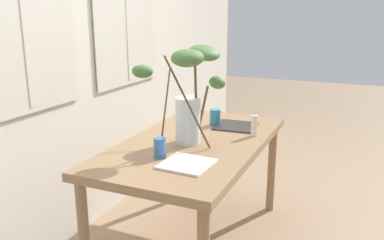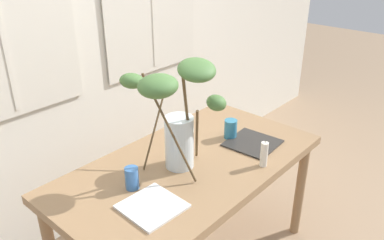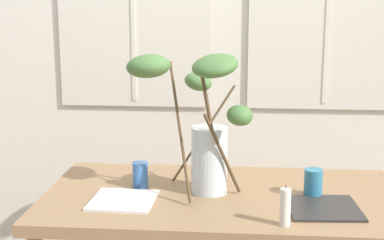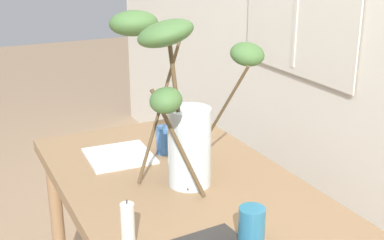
# 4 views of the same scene
# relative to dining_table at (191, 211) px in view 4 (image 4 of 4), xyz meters

# --- Properties ---
(dining_table) EXTENTS (1.51, 0.81, 0.74)m
(dining_table) POSITION_rel_dining_table_xyz_m (0.00, 0.00, 0.00)
(dining_table) COLOR #93704C
(dining_table) RESTS_ON ground
(vase_with_branches) EXTENTS (0.55, 0.57, 0.62)m
(vase_with_branches) POSITION_rel_dining_table_xyz_m (-0.09, 0.00, 0.38)
(vase_with_branches) COLOR silver
(vase_with_branches) RESTS_ON dining_table
(drinking_glass_blue_left) EXTENTS (0.07, 0.07, 0.11)m
(drinking_glass_blue_left) POSITION_rel_dining_table_xyz_m (-0.36, 0.05, 0.13)
(drinking_glass_blue_left) COLOR #386BAD
(drinking_glass_blue_left) RESTS_ON dining_table
(drinking_glass_blue_right) EXTENTS (0.08, 0.08, 0.12)m
(drinking_glass_blue_right) POSITION_rel_dining_table_xyz_m (0.38, 0.01, 0.13)
(drinking_glass_blue_right) COLOR teal
(drinking_glass_blue_right) RESTS_ON dining_table
(plate_square_left) EXTENTS (0.26, 0.26, 0.01)m
(plate_square_left) POSITION_rel_dining_table_xyz_m (-0.40, -0.13, 0.08)
(plate_square_left) COLOR white
(plate_square_left) RESTS_ON dining_table
(pillar_candle) EXTENTS (0.04, 0.04, 0.15)m
(pillar_candle) POSITION_rel_dining_table_xyz_m (0.24, -0.32, 0.15)
(pillar_candle) COLOR silver
(pillar_candle) RESTS_ON dining_table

